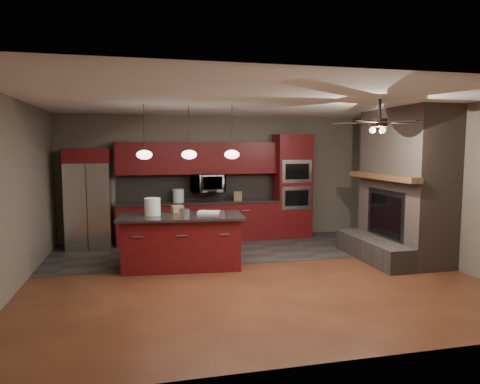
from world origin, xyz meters
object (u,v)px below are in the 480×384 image
object	(u,v)px
counter_bucket	(178,196)
counter_box	(238,196)
refrigerator	(89,198)
cardboard_box	(177,209)
paint_tray	(209,212)
white_bucket	(152,207)
oven_tower	(292,186)
microwave	(207,183)
kitchen_island	(182,241)
paint_can	(184,213)

from	to	relation	value
counter_bucket	counter_box	bearing A→B (deg)	-2.16
refrigerator	cardboard_box	bearing A→B (deg)	-43.35
paint_tray	counter_bucket	world-z (taller)	counter_bucket
white_bucket	counter_box	distance (m)	2.67
oven_tower	microwave	size ratio (longest dim) A/B	3.25
kitchen_island	paint_can	xyz separation A→B (m)	(0.04, -0.09, 0.51)
oven_tower	counter_box	world-z (taller)	oven_tower
kitchen_island	paint_tray	xyz separation A→B (m)	(0.50, 0.12, 0.47)
paint_can	counter_bucket	world-z (taller)	counter_bucket
refrigerator	counter_bucket	distance (m)	1.85
oven_tower	counter_bucket	xyz separation A→B (m)	(-2.63, 0.01, -0.15)
oven_tower	counter_bucket	size ratio (longest dim) A/B	8.54
refrigerator	kitchen_island	distance (m)	2.67
oven_tower	counter_bucket	distance (m)	2.63
microwave	cardboard_box	world-z (taller)	microwave
microwave	paint_tray	distance (m)	2.02
microwave	kitchen_island	size ratio (longest dim) A/B	0.33
refrigerator	paint_tray	world-z (taller)	refrigerator
oven_tower	cardboard_box	world-z (taller)	oven_tower
refrigerator	microwave	bearing A→B (deg)	3.00
refrigerator	white_bucket	distance (m)	2.21
oven_tower	paint_can	xyz separation A→B (m)	(-2.71, -2.12, -0.21)
white_bucket	cardboard_box	world-z (taller)	white_bucket
cardboard_box	counter_box	world-z (taller)	counter_box
microwave	paint_tray	size ratio (longest dim) A/B	1.92
microwave	refrigerator	distance (m)	2.52
oven_tower	cardboard_box	bearing A→B (deg)	-149.06
microwave	paint_tray	bearing A→B (deg)	-98.12
cardboard_box	counter_bucket	size ratio (longest dim) A/B	0.71
oven_tower	paint_tray	size ratio (longest dim) A/B	6.24
cardboard_box	counter_bucket	world-z (taller)	counter_bucket
oven_tower	refrigerator	xyz separation A→B (m)	(-4.48, -0.07, -0.16)
paint_tray	cardboard_box	size ratio (longest dim) A/B	1.92
counter_box	microwave	bearing A→B (deg)	-176.43
paint_can	counter_box	world-z (taller)	counter_box
oven_tower	paint_tray	bearing A→B (deg)	-139.78
cardboard_box	kitchen_island	bearing A→B (deg)	-98.77
microwave	kitchen_island	bearing A→B (deg)	-110.40
paint_tray	refrigerator	bearing A→B (deg)	156.88
kitchen_island	white_bucket	world-z (taller)	white_bucket
microwave	paint_can	xyz separation A→B (m)	(-0.74, -2.18, -0.32)
refrigerator	kitchen_island	xyz separation A→B (m)	(1.73, -1.96, -0.57)
oven_tower	white_bucket	world-z (taller)	oven_tower
oven_tower	microwave	xyz separation A→B (m)	(-1.98, 0.06, 0.11)
counter_box	kitchen_island	bearing A→B (deg)	-114.06
paint_tray	counter_box	distance (m)	2.09
oven_tower	refrigerator	distance (m)	4.49
microwave	cardboard_box	xyz separation A→B (m)	(-0.81, -1.73, -0.32)
counter_bucket	microwave	bearing A→B (deg)	4.37
microwave	counter_bucket	size ratio (longest dim) A/B	2.62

